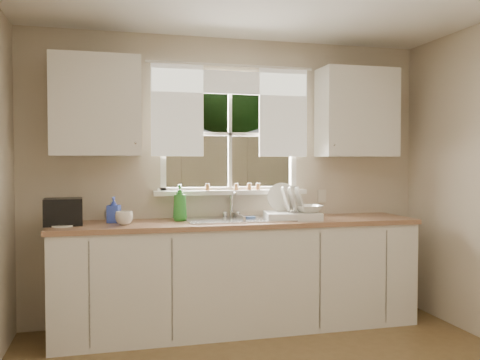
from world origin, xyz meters
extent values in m
cube|color=beige|center=(0.00, 2.00, 0.57)|extent=(3.60, 0.02, 1.15)
cube|color=beige|center=(0.00, 2.00, 2.33)|extent=(3.60, 0.02, 0.35)
cube|color=beige|center=(-1.20, 2.00, 1.65)|extent=(1.20, 0.02, 1.00)
cube|color=beige|center=(1.20, 2.00, 1.65)|extent=(1.20, 0.02, 1.00)
cube|color=white|center=(0.00, 2.02, 1.15)|extent=(1.30, 0.06, 0.05)
cube|color=white|center=(0.00, 2.02, 2.15)|extent=(1.30, 0.06, 0.05)
cube|color=white|center=(-0.60, 2.02, 1.65)|extent=(0.05, 0.06, 1.05)
cube|color=white|center=(0.60, 2.02, 1.65)|extent=(0.05, 0.06, 1.05)
cube|color=white|center=(0.00, 2.02, 1.65)|extent=(0.03, 0.04, 1.00)
cube|color=white|center=(0.00, 2.02, 1.65)|extent=(1.20, 0.04, 0.03)
cube|color=white|center=(0.00, 1.96, 1.13)|extent=(1.38, 0.14, 0.04)
cylinder|color=white|center=(0.00, 1.94, 2.25)|extent=(1.50, 0.02, 0.02)
cube|color=white|center=(-0.48, 1.95, 1.85)|extent=(0.45, 0.02, 0.80)
cube|color=white|center=(0.48, 1.95, 1.85)|extent=(0.45, 0.02, 0.80)
cube|color=white|center=(0.00, 1.95, 2.10)|extent=(1.40, 0.02, 0.20)
cube|color=white|center=(0.00, 1.68, 0.43)|extent=(3.00, 0.62, 0.87)
cube|color=#A07150|center=(0.00, 1.68, 0.89)|extent=(3.04, 0.65, 0.04)
cube|color=white|center=(-1.15, 1.82, 1.85)|extent=(0.70, 0.33, 0.80)
cube|color=white|center=(1.15, 1.82, 1.85)|extent=(0.70, 0.33, 0.80)
cube|color=beige|center=(0.88, 1.99, 1.08)|extent=(0.08, 0.01, 0.12)
cylinder|color=brown|center=(0.04, 1.94, 1.18)|extent=(0.04, 0.04, 0.06)
cylinder|color=brown|center=(-0.22, 1.94, 1.18)|extent=(0.04, 0.04, 0.06)
cylinder|color=brown|center=(0.24, 1.94, 1.18)|extent=(0.04, 0.04, 0.06)
cylinder|color=brown|center=(0.16, 1.94, 1.18)|extent=(0.04, 0.04, 0.06)
cube|color=#335421|center=(0.00, 7.00, -0.02)|extent=(20.00, 10.00, 0.02)
cube|color=#9C7D56|center=(0.00, 5.00, 0.90)|extent=(8.00, 0.10, 1.80)
cube|color=maroon|center=(-1.20, 8.50, 1.10)|extent=(3.00, 3.00, 2.20)
cube|color=black|center=(-1.20, 8.50, 2.35)|extent=(3.20, 3.20, 0.30)
cylinder|color=#423021|center=(1.40, 8.00, 1.60)|extent=(0.36, 0.36, 3.20)
sphere|color=#214716|center=(1.40, 8.00, 4.00)|extent=(4.00, 4.00, 4.00)
sphere|color=#214716|center=(0.30, 9.50, 4.50)|extent=(3.20, 3.20, 3.20)
cube|color=#B7B7BC|center=(0.00, 1.71, 0.83)|extent=(0.84, 0.46, 0.18)
cube|color=#B7B7BC|center=(0.00, 1.71, 0.92)|extent=(0.88, 0.50, 0.01)
cube|color=#B7B7BC|center=(0.00, 1.71, 0.89)|extent=(0.02, 0.41, 0.14)
cylinder|color=silver|center=(0.00, 1.96, 1.02)|extent=(0.03, 0.03, 0.22)
cylinder|color=silver|center=(0.00, 1.88, 1.13)|extent=(0.02, 0.18, 0.02)
sphere|color=silver|center=(-0.06, 1.96, 0.94)|extent=(0.05, 0.05, 0.05)
sphere|color=silver|center=(0.06, 1.96, 0.94)|extent=(0.05, 0.05, 0.05)
cube|color=white|center=(0.46, 1.65, 0.94)|extent=(0.51, 0.42, 0.06)
cylinder|color=white|center=(0.41, 1.77, 1.09)|extent=(0.27, 0.12, 0.25)
cylinder|color=white|center=(0.40, 1.66, 1.08)|extent=(0.10, 0.23, 0.22)
cylinder|color=white|center=(0.46, 1.65, 1.08)|extent=(0.10, 0.23, 0.22)
cylinder|color=white|center=(0.52, 1.64, 1.08)|extent=(0.10, 0.23, 0.22)
imported|color=white|center=(0.59, 1.60, 1.00)|extent=(0.26, 0.26, 0.06)
imported|color=#2E8E2F|center=(-0.49, 1.77, 1.06)|extent=(0.15, 0.15, 0.30)
imported|color=blue|center=(-1.02, 1.77, 1.01)|extent=(0.12, 0.12, 0.21)
imported|color=beige|center=(-1.02, 1.82, 1.00)|extent=(0.19, 0.19, 0.19)
cylinder|color=white|center=(-1.40, 1.61, 0.92)|extent=(0.16, 0.16, 0.01)
imported|color=silver|center=(-0.94, 1.59, 0.96)|extent=(0.17, 0.17, 0.11)
cube|color=black|center=(-1.40, 1.70, 1.01)|extent=(0.30, 0.26, 0.21)
camera|label=1|loc=(-1.04, -2.43, 1.40)|focal=38.00mm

